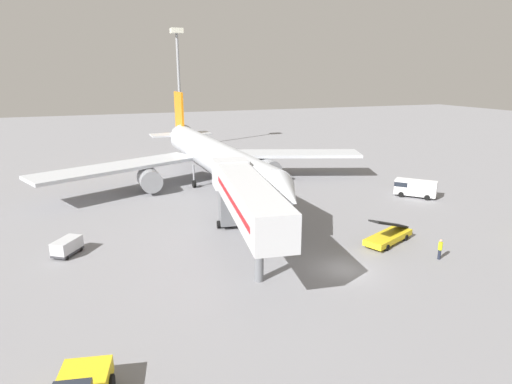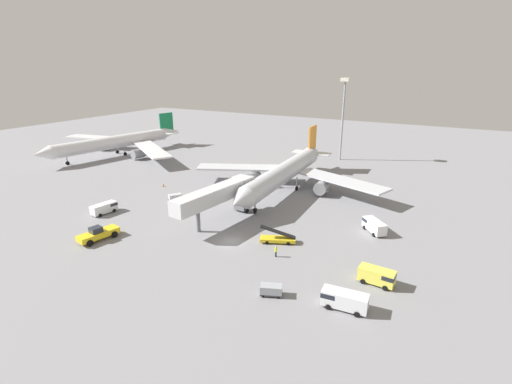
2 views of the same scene
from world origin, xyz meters
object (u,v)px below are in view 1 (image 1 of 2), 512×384
at_px(baggage_cart_far_right, 67,246).
at_px(apron_light_mast, 178,66).
at_px(service_van_near_right, 414,187).
at_px(airplane_at_gate, 212,156).
at_px(jet_bridge, 244,195).
at_px(ground_crew_worker_foreground, 440,249).
at_px(belt_loader_truck, 388,235).

bearing_deg(baggage_cart_far_right, apron_light_mast, 69.05).
bearing_deg(service_van_near_right, airplane_at_gate, 148.99).
height_order(airplane_at_gate, baggage_cart_far_right, airplane_at_gate).
distance_m(jet_bridge, ground_crew_worker_foreground, 17.37).
relative_size(belt_loader_truck, baggage_cart_far_right, 2.00).
bearing_deg(baggage_cart_far_right, service_van_near_right, 5.88).
xyz_separation_m(belt_loader_truck, ground_crew_worker_foreground, (1.84, -4.56, 0.21)).
height_order(airplane_at_gate, service_van_near_right, airplane_at_gate).
bearing_deg(belt_loader_truck, ground_crew_worker_foreground, -68.08).
bearing_deg(belt_loader_truck, jet_bridge, 168.25).
relative_size(jet_bridge, apron_light_mast, 0.81).
bearing_deg(baggage_cart_far_right, airplane_at_gate, 45.37).
distance_m(baggage_cart_far_right, apron_light_mast, 59.16).
height_order(jet_bridge, ground_crew_worker_foreground, jet_bridge).
relative_size(airplane_at_gate, service_van_near_right, 9.69).
xyz_separation_m(belt_loader_truck, apron_light_mast, (-7.76, 60.74, 16.22)).
xyz_separation_m(service_van_near_right, ground_crew_worker_foreground, (-11.13, -16.38, -0.28)).
distance_m(service_van_near_right, apron_light_mast, 55.41).
bearing_deg(belt_loader_truck, airplane_at_gate, 111.61).
xyz_separation_m(jet_bridge, service_van_near_right, (26.28, 9.05, -4.02)).
xyz_separation_m(service_van_near_right, apron_light_mast, (-20.72, 48.92, 15.73)).
bearing_deg(service_van_near_right, baggage_cart_far_right, -174.12).
height_order(jet_bridge, belt_loader_truck, jet_bridge).
relative_size(airplane_at_gate, jet_bridge, 2.50).
bearing_deg(service_van_near_right, apron_light_mast, 112.96).
height_order(service_van_near_right, baggage_cart_far_right, service_van_near_right).
height_order(belt_loader_truck, apron_light_mast, apron_light_mast).
bearing_deg(apron_light_mast, airplane_at_gate, -93.98).
xyz_separation_m(service_van_near_right, baggage_cart_far_right, (-41.07, -4.23, -0.43)).
relative_size(baggage_cart_far_right, ground_crew_worker_foreground, 1.67).
xyz_separation_m(jet_bridge, apron_light_mast, (5.56, 57.97, 11.71)).
bearing_deg(service_van_near_right, jet_bridge, -160.99).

